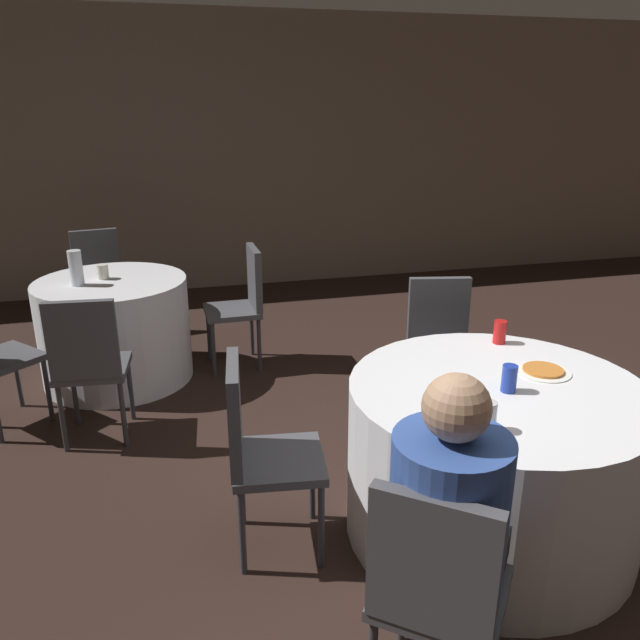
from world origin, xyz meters
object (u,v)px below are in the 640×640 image
(soda_can_red, at_px, (500,332))
(bottle_far, at_px, (76,268))
(person_blue_shirt, at_px, (450,534))
(soda_can_blue, at_px, (509,379))
(chair_near_west, at_px, (256,441))
(chair_near_southwest, at_px, (436,585))
(chair_far_south, at_px, (88,358))
(table_near, at_px, (492,459))
(soda_can_silver, at_px, (488,416))
(table_far, at_px, (115,330))
(chair_far_east, at_px, (244,296))
(pizza_plate_near, at_px, (543,371))
(chair_far_north, at_px, (99,275))
(chair_near_north, at_px, (440,339))

(soda_can_red, height_order, bottle_far, bottle_far)
(person_blue_shirt, relative_size, soda_can_blue, 9.96)
(chair_near_west, height_order, chair_near_southwest, same)
(person_blue_shirt, bearing_deg, chair_far_south, 161.07)
(person_blue_shirt, height_order, soda_can_blue, person_blue_shirt)
(table_near, xyz_separation_m, soda_can_blue, (0.01, -0.05, 0.43))
(person_blue_shirt, relative_size, soda_can_silver, 9.96)
(soda_can_silver, bearing_deg, table_far, 120.65)
(chair_far_east, distance_m, pizza_plate_near, 2.44)
(table_near, distance_m, chair_near_west, 1.10)
(table_near, xyz_separation_m, chair_near_southwest, (-0.68, -0.85, 0.18))
(bottle_far, bearing_deg, chair_far_east, 4.19)
(soda_can_silver, relative_size, bottle_far, 0.50)
(chair_far_north, xyz_separation_m, person_blue_shirt, (1.35, -3.89, 0.08))
(soda_can_silver, relative_size, soda_can_red, 1.00)
(soda_can_red, bearing_deg, chair_near_west, -166.06)
(table_far, distance_m, chair_far_east, 0.96)
(soda_can_red, bearing_deg, chair_near_north, 94.32)
(chair_far_north, height_order, bottle_far, bottle_far)
(table_far, relative_size, pizza_plate_near, 4.17)
(chair_far_north, relative_size, soda_can_blue, 7.54)
(chair_near_west, distance_m, chair_near_southwest, 1.06)
(chair_near_west, height_order, soda_can_red, chair_near_west)
(chair_near_southwest, height_order, chair_far_north, same)
(chair_near_west, relative_size, soda_can_red, 7.54)
(chair_far_north, bearing_deg, table_near, 111.77)
(soda_can_blue, bearing_deg, pizza_plate_near, 27.72)
(chair_far_east, xyz_separation_m, person_blue_shirt, (0.25, -2.98, 0.08))
(chair_near_southwest, relative_size, bottle_far, 3.78)
(table_far, relative_size, chair_far_east, 1.15)
(person_blue_shirt, bearing_deg, table_far, 150.66)
(person_blue_shirt, relative_size, bottle_far, 5.00)
(chair_near_north, bearing_deg, chair_far_east, -36.66)
(soda_can_red, bearing_deg, soda_can_blue, -115.93)
(chair_far_east, xyz_separation_m, soda_can_red, (1.10, -1.78, 0.26))
(chair_far_east, bearing_deg, soda_can_blue, -160.73)
(chair_far_north, distance_m, bottle_far, 1.05)
(chair_near_southwest, distance_m, soda_can_blue, 1.08)
(chair_near_southwest, xyz_separation_m, soda_can_blue, (0.69, 0.79, 0.26))
(table_near, height_order, bottle_far, bottle_far)
(table_far, distance_m, soda_can_blue, 2.94)
(person_blue_shirt, xyz_separation_m, bottle_far, (-1.40, 2.89, 0.24))
(chair_near_southwest, bearing_deg, pizza_plate_near, 83.06)
(person_blue_shirt, height_order, bottle_far, person_blue_shirt)
(chair_near_west, height_order, soda_can_silver, chair_near_west)
(table_far, relative_size, chair_far_north, 1.15)
(chair_near_north, bearing_deg, soda_can_red, 106.07)
(table_near, xyz_separation_m, soda_can_silver, (-0.25, -0.34, 0.43))
(chair_near_southwest, height_order, soda_can_silver, chair_near_southwest)
(person_blue_shirt, distance_m, soda_can_red, 1.48)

